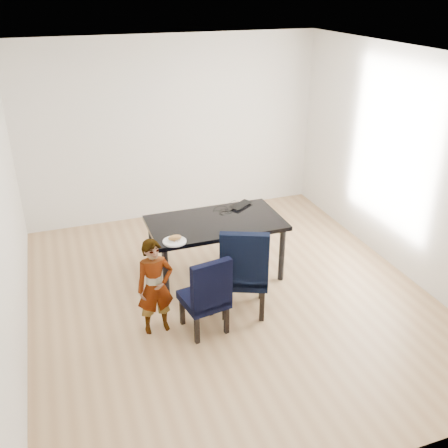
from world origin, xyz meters
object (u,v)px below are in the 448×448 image
object	(u,v)px
chair_right	(244,268)
laptop	(238,204)
dining_table	(216,249)
child	(155,287)
plate	(175,241)
chair_left	(204,293)

from	to	relation	value
chair_right	laptop	bearing A→B (deg)	95.03
dining_table	chair_right	size ratio (longest dim) A/B	1.51
dining_table	child	xyz separation A→B (m)	(-0.93, -0.83, 0.15)
plate	laptop	size ratio (longest dim) A/B	0.78
dining_table	child	distance (m)	1.26
child	plate	world-z (taller)	child
laptop	child	bearing A→B (deg)	6.45
dining_table	child	size ratio (longest dim) A/B	1.51
chair_left	chair_right	size ratio (longest dim) A/B	0.85
plate	dining_table	bearing A→B (deg)	30.39
chair_right	chair_left	bearing A→B (deg)	-136.75
dining_table	chair_left	bearing A→B (deg)	-115.37
chair_left	plate	size ratio (longest dim) A/B	3.42
chair_left	chair_right	world-z (taller)	chair_right
child	laptop	xyz separation A→B (m)	(1.35, 1.18, 0.23)
dining_table	child	world-z (taller)	child
dining_table	plate	world-z (taller)	plate
chair_right	laptop	xyz separation A→B (m)	(0.36, 1.13, 0.23)
chair_right	plate	bearing A→B (deg)	169.53
chair_left	dining_table	bearing A→B (deg)	55.48
chair_right	child	distance (m)	1.00
dining_table	chair_left	xyz separation A→B (m)	(-0.46, -0.98, 0.07)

